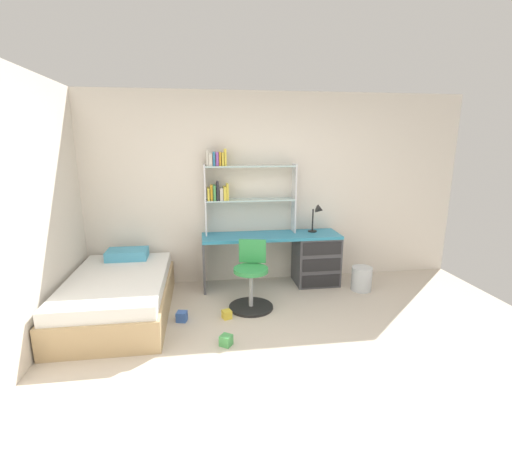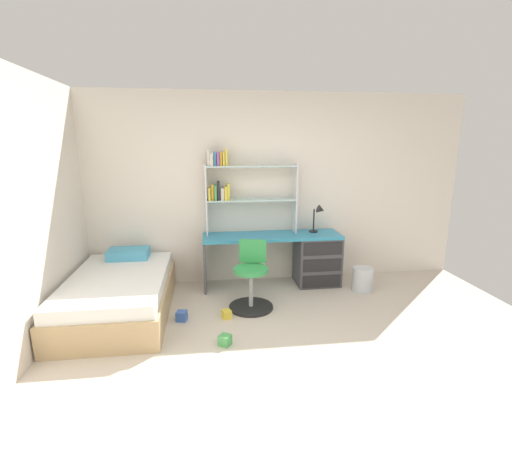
{
  "view_description": "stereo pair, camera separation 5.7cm",
  "coord_description": "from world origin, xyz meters",
  "px_view_note": "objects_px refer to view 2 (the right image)",
  "views": [
    {
      "loc": [
        -0.8,
        -2.72,
        1.9
      ],
      "look_at": [
        -0.21,
        1.26,
        0.9
      ],
      "focal_mm": 26.02,
      "sensor_mm": 36.0,
      "label": 1
    },
    {
      "loc": [
        -0.74,
        -2.73,
        1.9
      ],
      "look_at": [
        -0.21,
        1.26,
        0.9
      ],
      "focal_mm": 26.02,
      "sensor_mm": 36.0,
      "label": 2
    }
  ],
  "objects_px": {
    "swivel_chair": "(251,282)",
    "waste_bin": "(363,279)",
    "desk": "(306,256)",
    "bookshelf_hutch": "(238,185)",
    "toy_block_yellow_2": "(227,314)",
    "bed_platform": "(119,294)",
    "desk_lamp": "(319,214)",
    "toy_block_blue_0": "(182,316)",
    "toy_block_green_1": "(225,340)"
  },
  "relations": [
    {
      "from": "desk_lamp",
      "to": "bed_platform",
      "type": "height_order",
      "value": "desk_lamp"
    },
    {
      "from": "bed_platform",
      "to": "waste_bin",
      "type": "relative_size",
      "value": 5.71
    },
    {
      "from": "swivel_chair",
      "to": "toy_block_yellow_2",
      "type": "xyz_separation_m",
      "value": [
        -0.31,
        -0.25,
        -0.27
      ]
    },
    {
      "from": "swivel_chair",
      "to": "bed_platform",
      "type": "height_order",
      "value": "swivel_chair"
    },
    {
      "from": "swivel_chair",
      "to": "toy_block_blue_0",
      "type": "height_order",
      "value": "swivel_chair"
    },
    {
      "from": "desk",
      "to": "swivel_chair",
      "type": "xyz_separation_m",
      "value": [
        -0.83,
        -0.66,
        -0.08
      ]
    },
    {
      "from": "toy_block_blue_0",
      "to": "desk_lamp",
      "type": "bearing_deg",
      "value": 27.78
    },
    {
      "from": "bookshelf_hutch",
      "to": "swivel_chair",
      "type": "height_order",
      "value": "bookshelf_hutch"
    },
    {
      "from": "desk_lamp",
      "to": "waste_bin",
      "type": "xyz_separation_m",
      "value": [
        0.5,
        -0.4,
        -0.81
      ]
    },
    {
      "from": "bookshelf_hutch",
      "to": "bed_platform",
      "type": "height_order",
      "value": "bookshelf_hutch"
    },
    {
      "from": "waste_bin",
      "to": "toy_block_yellow_2",
      "type": "distance_m",
      "value": 1.91
    },
    {
      "from": "waste_bin",
      "to": "bed_platform",
      "type": "bearing_deg",
      "value": -174.67
    },
    {
      "from": "desk",
      "to": "swivel_chair",
      "type": "height_order",
      "value": "swivel_chair"
    },
    {
      "from": "swivel_chair",
      "to": "waste_bin",
      "type": "relative_size",
      "value": 2.51
    },
    {
      "from": "desk",
      "to": "waste_bin",
      "type": "distance_m",
      "value": 0.8
    },
    {
      "from": "swivel_chair",
      "to": "desk",
      "type": "bearing_deg",
      "value": 38.6
    },
    {
      "from": "waste_bin",
      "to": "toy_block_blue_0",
      "type": "xyz_separation_m",
      "value": [
        -2.31,
        -0.56,
        -0.1
      ]
    },
    {
      "from": "toy_block_yellow_2",
      "to": "desk",
      "type": "bearing_deg",
      "value": 38.74
    },
    {
      "from": "desk",
      "to": "waste_bin",
      "type": "height_order",
      "value": "desk"
    },
    {
      "from": "desk_lamp",
      "to": "toy_block_green_1",
      "type": "relative_size",
      "value": 3.7
    },
    {
      "from": "swivel_chair",
      "to": "waste_bin",
      "type": "bearing_deg",
      "value": 11.75
    },
    {
      "from": "toy_block_blue_0",
      "to": "bed_platform",
      "type": "bearing_deg",
      "value": 158.59
    },
    {
      "from": "desk",
      "to": "desk_lamp",
      "type": "height_order",
      "value": "desk_lamp"
    },
    {
      "from": "bed_platform",
      "to": "toy_block_green_1",
      "type": "height_order",
      "value": "bed_platform"
    },
    {
      "from": "bed_platform",
      "to": "swivel_chair",
      "type": "bearing_deg",
      "value": -1.27
    },
    {
      "from": "bookshelf_hutch",
      "to": "waste_bin",
      "type": "distance_m",
      "value": 2.05
    },
    {
      "from": "waste_bin",
      "to": "toy_block_yellow_2",
      "type": "xyz_separation_m",
      "value": [
        -1.82,
        -0.57,
        -0.11
      ]
    },
    {
      "from": "desk",
      "to": "toy_block_green_1",
      "type": "bearing_deg",
      "value": -128.7
    },
    {
      "from": "toy_block_green_1",
      "to": "toy_block_yellow_2",
      "type": "distance_m",
      "value": 0.57
    },
    {
      "from": "toy_block_green_1",
      "to": "desk",
      "type": "bearing_deg",
      "value": 51.3
    },
    {
      "from": "bed_platform",
      "to": "toy_block_green_1",
      "type": "relative_size",
      "value": 17.41
    },
    {
      "from": "desk",
      "to": "toy_block_green_1",
      "type": "relative_size",
      "value": 17.73
    },
    {
      "from": "desk",
      "to": "swivel_chair",
      "type": "relative_size",
      "value": 2.32
    },
    {
      "from": "bookshelf_hutch",
      "to": "desk_lamp",
      "type": "xyz_separation_m",
      "value": [
        1.08,
        -0.09,
        -0.39
      ]
    },
    {
      "from": "desk",
      "to": "toy_block_blue_0",
      "type": "relative_size",
      "value": 17.06
    },
    {
      "from": "bookshelf_hutch",
      "to": "bed_platform",
      "type": "distance_m",
      "value": 1.98
    },
    {
      "from": "toy_block_green_1",
      "to": "toy_block_yellow_2",
      "type": "height_order",
      "value": "toy_block_green_1"
    },
    {
      "from": "desk_lamp",
      "to": "swivel_chair",
      "type": "distance_m",
      "value": 1.4
    },
    {
      "from": "bed_platform",
      "to": "toy_block_green_1",
      "type": "bearing_deg",
      "value": -36.41
    },
    {
      "from": "desk_lamp",
      "to": "bed_platform",
      "type": "distance_m",
      "value": 2.7
    },
    {
      "from": "toy_block_yellow_2",
      "to": "waste_bin",
      "type": "bearing_deg",
      "value": 17.25
    },
    {
      "from": "desk",
      "to": "waste_bin",
      "type": "relative_size",
      "value": 5.82
    },
    {
      "from": "toy_block_blue_0",
      "to": "toy_block_green_1",
      "type": "distance_m",
      "value": 0.73
    },
    {
      "from": "bookshelf_hutch",
      "to": "waste_bin",
      "type": "height_order",
      "value": "bookshelf_hutch"
    },
    {
      "from": "desk_lamp",
      "to": "desk",
      "type": "bearing_deg",
      "value": -165.38
    },
    {
      "from": "toy_block_blue_0",
      "to": "toy_block_yellow_2",
      "type": "relative_size",
      "value": 1.14
    },
    {
      "from": "bookshelf_hutch",
      "to": "toy_block_blue_0",
      "type": "bearing_deg",
      "value": -124.86
    },
    {
      "from": "desk",
      "to": "bookshelf_hutch",
      "type": "relative_size",
      "value": 1.52
    },
    {
      "from": "desk",
      "to": "toy_block_blue_0",
      "type": "height_order",
      "value": "desk"
    },
    {
      "from": "toy_block_green_1",
      "to": "toy_block_yellow_2",
      "type": "relative_size",
      "value": 1.09
    }
  ]
}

